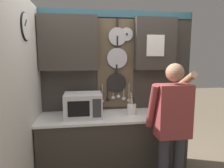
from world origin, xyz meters
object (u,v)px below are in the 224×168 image
object	(u,v)px
knife_block	(161,107)
person	(172,122)
microwave	(83,105)
utensil_crock	(132,109)

from	to	relation	value
knife_block	person	size ratio (longest dim) A/B	0.16
microwave	utensil_crock	size ratio (longest dim) A/B	1.55
microwave	person	world-z (taller)	person
microwave	knife_block	world-z (taller)	microwave
microwave	person	distance (m)	1.14
utensil_crock	person	world-z (taller)	person
microwave	person	bearing A→B (deg)	-28.43
microwave	utensil_crock	distance (m)	0.66
utensil_crock	person	distance (m)	0.64
person	utensil_crock	bearing A→B (deg)	122.07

